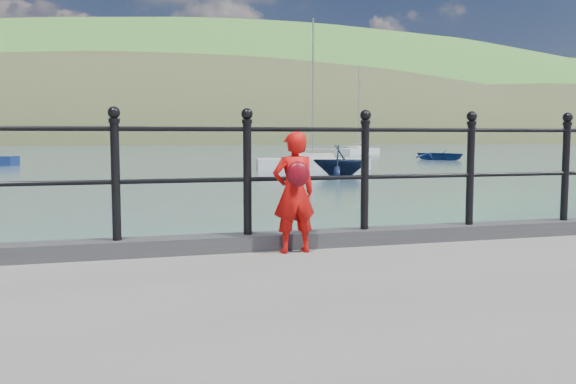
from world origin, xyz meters
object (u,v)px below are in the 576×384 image
object	(u,v)px
sailboat_far	(358,151)
railing	(308,163)
launch_blue	(442,154)
sailboat_near	(313,164)
child	(294,192)
launch_navy	(341,160)

from	to	relation	value
sailboat_far	railing	bearing A→B (deg)	-151.67
launch_blue	sailboat_far	xyz separation A→B (m)	(0.20, 20.14, -0.15)
sailboat_near	sailboat_far	bearing A→B (deg)	71.64
launch_blue	child	bearing A→B (deg)	-140.87
launch_blue	sailboat_near	distance (m)	20.25
child	launch_navy	xyz separation A→B (m)	(10.26, 25.65, -0.74)
child	sailboat_far	size ratio (longest dim) A/B	0.11
sailboat_near	sailboat_far	world-z (taller)	sailboat_far
child	launch_navy	distance (m)	27.64
launch_navy	sailboat_near	xyz separation A→B (m)	(0.48, 6.31, -0.49)
child	railing	bearing A→B (deg)	-133.46
railing	launch_navy	world-z (taller)	railing
launch_navy	sailboat_far	xyz separation A→B (m)	(16.98, 38.45, -0.48)
launch_navy	launch_blue	bearing A→B (deg)	-4.16
child	sailboat_far	world-z (taller)	sailboat_far
child	sailboat_near	bearing A→B (deg)	-112.09
child	sailboat_near	world-z (taller)	sailboat_near
child	sailboat_far	distance (m)	69.66
railing	sailboat_near	distance (m)	33.44
sailboat_near	launch_navy	bearing A→B (deg)	-85.57
sailboat_near	sailboat_far	distance (m)	36.13
child	sailboat_near	xyz separation A→B (m)	(10.74, 31.96, -1.23)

